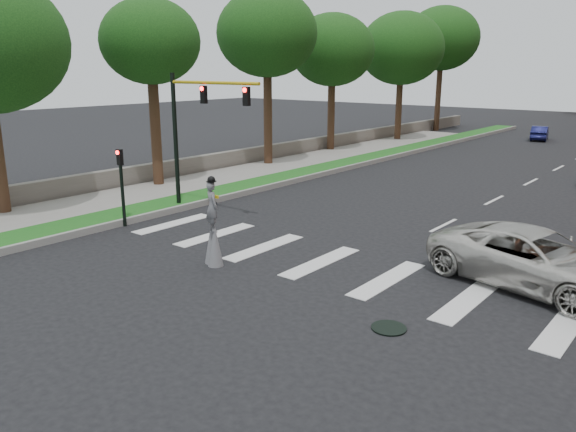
{
  "coord_description": "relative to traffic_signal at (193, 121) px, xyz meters",
  "views": [
    {
      "loc": [
        9.22,
        -13.7,
        6.38
      ],
      "look_at": [
        -1.99,
        0.08,
        1.7
      ],
      "focal_mm": 35.0,
      "sensor_mm": 36.0,
      "label": 1
    }
  ],
  "objects": [
    {
      "name": "stilt_performer",
      "position": [
        5.81,
        -4.42,
        -2.97
      ],
      "size": [
        0.81,
        0.65,
        3.02
      ],
      "rotation": [
        0.0,
        0.0,
        2.71
      ],
      "color": "#382316",
      "rests_on": "ground"
    },
    {
      "name": "stone_wall",
      "position": [
        -7.22,
        19.0,
        -3.6
      ],
      "size": [
        0.5,
        56.0,
        1.1
      ],
      "primitive_type": "cube",
      "color": "#615B53",
      "rests_on": "ground"
    },
    {
      "name": "tree_3",
      "position": [
        -6.43,
        19.93,
        3.56
      ],
      "size": [
        6.41,
        6.41,
        10.47
      ],
      "color": "#382316",
      "rests_on": "ground"
    },
    {
      "name": "tree_5",
      "position": [
        -6.55,
        39.63,
        5.15
      ],
      "size": [
        7.54,
        7.54,
        12.54
      ],
      "color": "#382316",
      "rests_on": "ground"
    },
    {
      "name": "sidewalk_left",
      "position": [
        -4.72,
        7.0,
        -4.06
      ],
      "size": [
        4.0,
        60.0,
        0.18
      ],
      "primitive_type": "cube",
      "color": "gray",
      "rests_on": "ground"
    },
    {
      "name": "tree_1",
      "position": [
        -5.87,
        2.5,
        3.53
      ],
      "size": [
        5.22,
        5.22,
        9.97
      ],
      "color": "#382316",
      "rests_on": "ground"
    },
    {
      "name": "tree_4",
      "position": [
        -5.58,
        29.32,
        3.9
      ],
      "size": [
        7.41,
        7.41,
        11.22
      ],
      "color": "#382316",
      "rests_on": "ground"
    },
    {
      "name": "ground_plane",
      "position": [
        9.78,
        -3.0,
        -4.15
      ],
      "size": [
        160.0,
        160.0,
        0.0
      ],
      "primitive_type": "plane",
      "color": "black",
      "rests_on": "ground"
    },
    {
      "name": "car_mid",
      "position": [
        4.34,
        37.95,
        -3.51
      ],
      "size": [
        2.16,
        4.1,
        1.29
      ],
      "primitive_type": "imported",
      "rotation": [
        0.0,
        0.0,
        3.36
      ],
      "color": "#16184E",
      "rests_on": "ground"
    },
    {
      "name": "tree_2",
      "position": [
        -5.79,
        11.67,
        4.35
      ],
      "size": [
        6.49,
        6.49,
        11.3
      ],
      "color": "#382316",
      "rests_on": "ground"
    },
    {
      "name": "manhole",
      "position": [
        12.78,
        -5.0,
        -4.13
      ],
      "size": [
        0.9,
        0.9,
        0.04
      ],
      "primitive_type": "cylinder",
      "color": "black",
      "rests_on": "ground"
    },
    {
      "name": "traffic_signal",
      "position": [
        0.0,
        0.0,
        0.0
      ],
      "size": [
        5.3,
        0.23,
        6.2
      ],
      "color": "black",
      "rests_on": "ground"
    },
    {
      "name": "grass_median",
      "position": [
        -1.72,
        17.0,
        -4.03
      ],
      "size": [
        2.0,
        60.0,
        0.25
      ],
      "primitive_type": "cube",
      "color": "#175218",
      "rests_on": "ground"
    },
    {
      "name": "median_curb",
      "position": [
        -0.67,
        17.0,
        -4.01
      ],
      "size": [
        0.2,
        60.0,
        0.28
      ],
      "primitive_type": "cube",
      "color": "gray",
      "rests_on": "ground"
    },
    {
      "name": "suv_crossing",
      "position": [
        14.72,
        0.25,
        -3.28
      ],
      "size": [
        6.73,
        4.1,
        1.74
      ],
      "primitive_type": "imported",
      "rotation": [
        0.0,
        0.0,
        1.37
      ],
      "color": "beige",
      "rests_on": "ground"
    },
    {
      "name": "secondary_signal",
      "position": [
        -0.52,
        -3.5,
        -2.2
      ],
      "size": [
        0.25,
        0.21,
        3.23
      ],
      "color": "black",
      "rests_on": "ground"
    }
  ]
}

